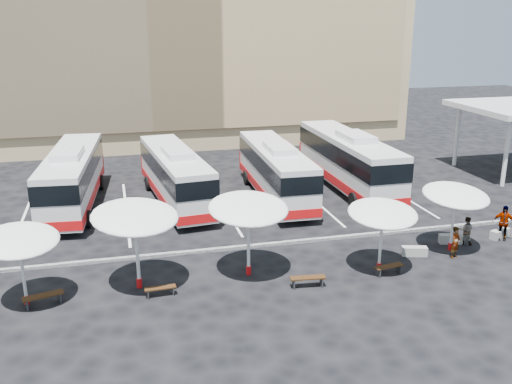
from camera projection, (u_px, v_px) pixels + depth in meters
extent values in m
plane|color=black|center=(251.00, 251.00, 29.15)|extent=(120.00, 120.00, 0.00)
cube|color=tan|center=(172.00, 5.00, 55.06)|extent=(42.00, 18.00, 25.00)
cube|color=tan|center=(185.00, 10.00, 46.79)|extent=(40.00, 0.30, 20.00)
cylinder|color=silver|center=(506.00, 153.00, 39.62)|extent=(0.30, 0.30, 4.80)
cylinder|color=silver|center=(457.00, 136.00, 45.17)|extent=(0.30, 0.30, 4.80)
cube|color=black|center=(249.00, 246.00, 29.59)|extent=(34.00, 0.25, 0.15)
cube|color=white|center=(23.00, 219.00, 33.74)|extent=(0.15, 12.00, 0.01)
cube|color=white|center=(126.00, 211.00, 35.15)|extent=(0.15, 12.00, 0.01)
cube|color=white|center=(222.00, 203.00, 36.56)|extent=(0.15, 12.00, 0.01)
cube|color=white|center=(310.00, 196.00, 37.97)|extent=(0.15, 12.00, 0.01)
cube|color=white|center=(392.00, 190.00, 39.38)|extent=(0.15, 12.00, 0.01)
cube|color=silver|center=(72.00, 176.00, 35.48)|extent=(3.59, 12.21, 3.01)
cube|color=black|center=(71.00, 167.00, 35.30)|extent=(3.65, 12.28, 1.10)
cube|color=red|center=(74.00, 193.00, 35.80)|extent=(3.65, 12.28, 0.55)
cube|color=red|center=(86.00, 164.00, 41.37)|extent=(2.57, 0.43, 1.40)
cube|color=silver|center=(67.00, 153.00, 34.02)|extent=(1.87, 3.14, 0.40)
cylinder|color=black|center=(63.00, 184.00, 39.03)|extent=(0.44, 1.03, 1.00)
cylinder|color=black|center=(101.00, 182.00, 39.40)|extent=(0.44, 1.03, 1.00)
cylinder|color=black|center=(41.00, 221.00, 31.94)|extent=(0.44, 1.03, 1.00)
cylinder|color=black|center=(87.00, 219.00, 32.31)|extent=(0.44, 1.03, 1.00)
cube|color=silver|center=(175.00, 174.00, 36.20)|extent=(3.58, 11.72, 2.88)
cube|color=black|center=(175.00, 166.00, 36.03)|extent=(3.65, 11.78, 1.06)
cube|color=red|center=(176.00, 190.00, 36.52)|extent=(3.65, 11.78, 0.53)
cube|color=red|center=(158.00, 164.00, 41.58)|extent=(2.47, 0.45, 1.35)
cube|color=silver|center=(177.00, 153.00, 34.86)|extent=(1.83, 3.03, 0.38)
cylinder|color=black|center=(148.00, 183.00, 39.24)|extent=(0.43, 0.99, 0.96)
cylinder|color=black|center=(182.00, 180.00, 40.03)|extent=(0.43, 0.99, 0.96)
cylinder|color=black|center=(170.00, 216.00, 32.77)|extent=(0.43, 0.99, 0.96)
cylinder|color=black|center=(210.00, 212.00, 33.57)|extent=(0.43, 0.99, 0.96)
cube|color=silver|center=(276.00, 170.00, 37.23)|extent=(2.75, 11.74, 2.92)
cube|color=black|center=(276.00, 161.00, 37.05)|extent=(2.81, 11.80, 1.07)
cube|color=red|center=(275.00, 185.00, 37.54)|extent=(2.81, 11.80, 0.54)
cube|color=red|center=(256.00, 159.00, 42.88)|extent=(2.50, 0.26, 1.36)
cube|color=silver|center=(280.00, 148.00, 35.83)|extent=(1.64, 2.96, 0.39)
cylinder|color=black|center=(247.00, 178.00, 40.56)|extent=(0.37, 0.98, 0.97)
cylinder|color=black|center=(280.00, 176.00, 41.07)|extent=(0.37, 0.98, 0.97)
cylinder|color=black|center=(272.00, 210.00, 33.76)|extent=(0.37, 0.98, 0.97)
cylinder|color=black|center=(311.00, 208.00, 34.27)|extent=(0.37, 0.98, 0.97)
cube|color=silver|center=(348.00, 159.00, 39.17)|extent=(2.65, 12.73, 3.18)
cube|color=black|center=(349.00, 150.00, 38.98)|extent=(2.72, 12.79, 1.17)
cube|color=red|center=(347.00, 176.00, 39.52)|extent=(2.72, 12.79, 0.58)
cube|color=red|center=(316.00, 150.00, 45.30)|extent=(2.71, 0.21, 1.48)
cube|color=silver|center=(356.00, 137.00, 37.66)|extent=(1.70, 3.18, 0.42)
cylinder|color=black|center=(311.00, 169.00, 42.75)|extent=(0.37, 1.06, 1.06)
cylinder|color=black|center=(344.00, 167.00, 43.38)|extent=(0.37, 1.06, 1.06)
cylinder|color=black|center=(354.00, 201.00, 35.39)|extent=(0.37, 1.06, 1.06)
cylinder|color=black|center=(393.00, 198.00, 36.01)|extent=(0.37, 1.06, 1.06)
cylinder|color=silver|center=(23.00, 273.00, 23.41)|extent=(0.17, 0.17, 2.83)
cylinder|color=red|center=(27.00, 300.00, 23.78)|extent=(0.27, 0.27, 0.38)
ellipsoid|color=white|center=(19.00, 240.00, 22.98)|extent=(4.21, 4.23, 0.97)
cylinder|color=silver|center=(137.00, 253.00, 24.79)|extent=(0.20, 0.20, 3.29)
cylinder|color=red|center=(139.00, 283.00, 25.21)|extent=(0.32, 0.32, 0.44)
ellipsoid|color=white|center=(135.00, 217.00, 24.29)|extent=(4.90, 4.93, 1.13)
cylinder|color=silver|center=(248.00, 242.00, 26.08)|extent=(0.16, 0.16, 3.21)
cylinder|color=red|center=(249.00, 270.00, 26.49)|extent=(0.25, 0.25, 0.43)
ellipsoid|color=white|center=(248.00, 208.00, 25.59)|extent=(3.93, 3.98, 1.10)
cylinder|color=silver|center=(381.00, 243.00, 26.56)|extent=(0.14, 0.14, 2.82)
cylinder|color=red|center=(379.00, 267.00, 26.92)|extent=(0.23, 0.23, 0.38)
ellipsoid|color=white|center=(383.00, 213.00, 26.12)|extent=(3.50, 3.54, 0.97)
cylinder|color=silver|center=(453.00, 223.00, 28.89)|extent=(0.15, 0.15, 2.90)
cylinder|color=red|center=(450.00, 246.00, 29.26)|extent=(0.23, 0.23, 0.39)
ellipsoid|color=white|center=(456.00, 195.00, 28.44)|extent=(3.58, 3.62, 1.00)
cube|color=black|center=(43.00, 296.00, 23.55)|extent=(1.69, 0.85, 0.07)
cube|color=black|center=(27.00, 305.00, 23.32)|extent=(0.17, 0.42, 0.44)
cube|color=black|center=(60.00, 297.00, 23.93)|extent=(0.17, 0.42, 0.44)
cube|color=black|center=(160.00, 288.00, 24.40)|extent=(1.36, 0.42, 0.05)
cube|color=black|center=(148.00, 294.00, 24.32)|extent=(0.07, 0.34, 0.36)
cube|color=black|center=(173.00, 290.00, 24.61)|extent=(0.07, 0.34, 0.36)
cube|color=black|center=(308.00, 278.00, 25.20)|extent=(1.62, 0.59, 0.06)
cube|color=black|center=(294.00, 283.00, 25.18)|extent=(0.11, 0.41, 0.42)
cube|color=black|center=(322.00, 282.00, 25.36)|extent=(0.11, 0.41, 0.42)
cube|color=black|center=(389.00, 266.00, 26.45)|extent=(1.48, 0.60, 0.06)
cube|color=black|center=(378.00, 273.00, 26.30)|extent=(0.11, 0.37, 0.38)
cube|color=black|center=(399.00, 268.00, 26.73)|extent=(0.11, 0.37, 0.38)
cube|color=gray|center=(414.00, 251.00, 28.57)|extent=(1.31, 0.74, 0.47)
cube|color=gray|center=(452.00, 239.00, 30.12)|extent=(1.35, 0.74, 0.48)
cube|color=gray|center=(500.00, 234.00, 30.86)|extent=(1.35, 0.86, 0.48)
imported|color=black|center=(455.00, 242.00, 28.20)|extent=(0.70, 0.63, 1.61)
imported|color=black|center=(467.00, 231.00, 29.84)|extent=(0.93, 0.88, 1.52)
imported|color=black|center=(503.00, 223.00, 30.39)|extent=(1.20, 1.02, 1.93)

